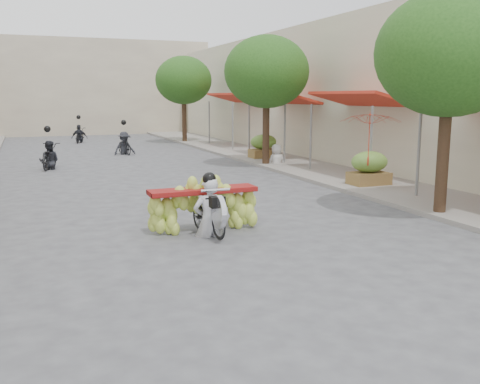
% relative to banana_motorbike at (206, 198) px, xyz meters
% --- Properties ---
extents(ground, '(120.00, 120.00, 0.00)m').
position_rel_banana_motorbike_xyz_m(ground, '(0.28, -4.54, -0.75)').
color(ground, '#56575B').
rests_on(ground, ground).
extents(sidewalk_right, '(4.00, 60.00, 0.12)m').
position_rel_banana_motorbike_xyz_m(sidewalk_right, '(7.28, 10.46, -0.69)').
color(sidewalk_right, gray).
rests_on(sidewalk_right, ground).
extents(shophouse_row_right, '(9.77, 40.00, 6.00)m').
position_rel_banana_motorbike_xyz_m(shophouse_row_right, '(12.28, 9.46, 2.25)').
color(shophouse_row_right, beige).
rests_on(shophouse_row_right, ground).
extents(far_building, '(20.00, 6.00, 7.00)m').
position_rel_banana_motorbike_xyz_m(far_building, '(0.28, 33.46, 2.75)').
color(far_building, '#BCAE94').
rests_on(far_building, ground).
extents(street_tree_near, '(3.40, 3.40, 5.25)m').
position_rel_banana_motorbike_xyz_m(street_tree_near, '(5.68, -0.54, 3.03)').
color(street_tree_near, '#3A2719').
rests_on(street_tree_near, ground).
extents(street_tree_mid, '(3.40, 3.40, 5.25)m').
position_rel_banana_motorbike_xyz_m(street_tree_mid, '(5.68, 9.46, 3.03)').
color(street_tree_mid, '#3A2719').
rests_on(street_tree_mid, ground).
extents(street_tree_far, '(3.40, 3.40, 5.25)m').
position_rel_banana_motorbike_xyz_m(street_tree_far, '(5.68, 21.46, 3.03)').
color(street_tree_far, '#3A2719').
rests_on(street_tree_far, ground).
extents(produce_crate_mid, '(1.20, 0.88, 1.16)m').
position_rel_banana_motorbike_xyz_m(produce_crate_mid, '(6.48, 3.46, -0.04)').
color(produce_crate_mid, brown).
rests_on(produce_crate_mid, ground).
extents(produce_crate_far, '(1.20, 0.88, 1.16)m').
position_rel_banana_motorbike_xyz_m(produce_crate_far, '(6.48, 11.46, -0.04)').
color(produce_crate_far, brown).
rests_on(produce_crate_far, ground).
extents(banana_motorbike, '(2.30, 1.77, 2.25)m').
position_rel_banana_motorbike_xyz_m(banana_motorbike, '(0.00, 0.00, 0.00)').
color(banana_motorbike, black).
rests_on(banana_motorbike, ground).
extents(market_umbrella, '(1.85, 1.85, 1.62)m').
position_rel_banana_motorbike_xyz_m(market_umbrella, '(6.05, 2.87, 1.66)').
color(market_umbrella, '#B42C18').
rests_on(market_umbrella, ground).
extents(pedestrian, '(0.78, 0.47, 1.57)m').
position_rel_banana_motorbike_xyz_m(pedestrian, '(6.18, 9.45, 0.16)').
color(pedestrian, silver).
rests_on(pedestrian, ground).
extents(bg_motorbike_a, '(1.13, 1.89, 1.95)m').
position_rel_banana_motorbike_xyz_m(bg_motorbike_a, '(-2.60, 11.87, -0.02)').
color(bg_motorbike_a, black).
rests_on(bg_motorbike_a, ground).
extents(bg_motorbike_b, '(1.15, 1.67, 1.95)m').
position_rel_banana_motorbike_xyz_m(bg_motorbike_b, '(1.09, 16.15, 0.11)').
color(bg_motorbike_b, black).
rests_on(bg_motorbike_b, ground).
extents(bg_motorbike_c, '(1.09, 1.72, 1.95)m').
position_rel_banana_motorbike_xyz_m(bg_motorbike_c, '(-0.31, 24.01, 0.04)').
color(bg_motorbike_c, black).
rests_on(bg_motorbike_c, ground).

